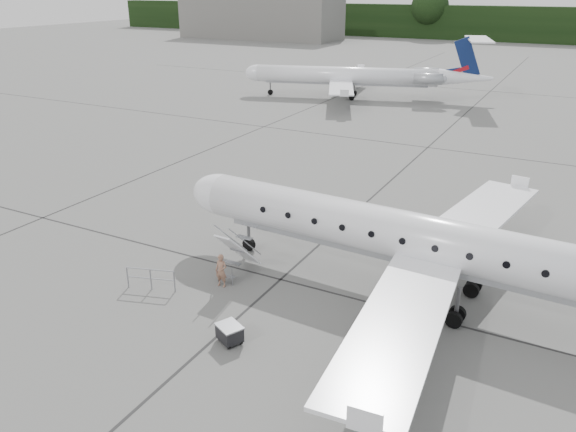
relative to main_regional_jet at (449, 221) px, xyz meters
The scene contains 9 objects.
ground 5.43m from the main_regional_jet, 111.95° to the right, with size 320.00×320.00×0.00m, color slate.
treeline 126.37m from the main_regional_jet, 90.67° to the left, with size 260.00×4.00×8.00m, color black.
terminal_building 128.14m from the main_regional_jet, 123.90° to the left, with size 40.00×14.00×10.00m, color slate.
main_regional_jet is the anchor object (origin of this frame).
airstair 9.48m from the main_regional_jet, 168.24° to the right, with size 0.85×2.42×2.35m, color white, non-canonical shape.
passenger 10.01m from the main_regional_jet, 160.33° to the right, with size 0.56×0.37×1.54m, color #936650.
safety_railing 13.01m from the main_regional_jet, 156.92° to the right, with size 2.20×0.08×1.00m, color gray, non-canonical shape.
baggage_cart 9.76m from the main_regional_jet, 133.45° to the right, with size 0.91×0.74×0.79m, color black, non-canonical shape.
bg_regional_left 47.08m from the main_regional_jet, 117.48° to the left, with size 27.42×19.74×7.19m, color white, non-canonical shape.
Camera 1 is at (5.48, -17.77, 12.56)m, focal length 35.00 mm.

